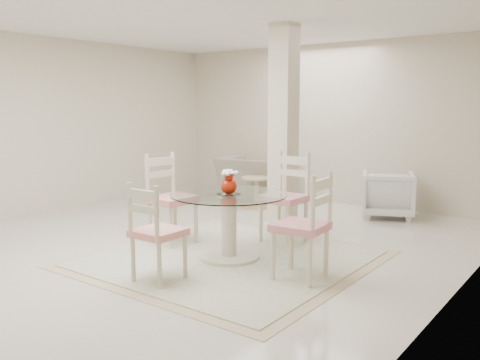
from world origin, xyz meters
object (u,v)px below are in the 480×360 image
Objects in this scene: recliner_taupe at (256,178)px; column at (283,129)px; dining_chair_west at (168,191)px; armchair_white at (388,194)px; dining_table at (229,226)px; dining_chair_east at (308,219)px; side_table at (256,194)px; dining_chair_south at (153,225)px; dining_chair_north at (287,190)px; red_vase at (229,182)px.

column is at bearing 121.33° from recliner_taupe.
armchair_white is at bearing -21.84° from dining_chair_west.
dining_table is at bearing -80.44° from column.
side_table is (-2.39, 2.59, -0.37)m from dining_chair_east.
dining_table is 1.05m from dining_chair_east.
dining_chair_east is (1.27, -1.60, -0.74)m from column.
armchair_white is at bearing -176.29° from dining_chair_east.
dining_chair_west is at bearing 38.56° from armchair_white.
side_table is at bearing -141.10° from dining_chair_east.
dining_chair_south is at bearing -95.82° from dining_table.
dining_chair_west reaches higher than dining_table.
dining_table is 1.06m from dining_chair_north.
dining_chair_east is at bearing -5.55° from red_vase.
red_vase is 3.21m from armchair_white.
column is 2.64m from dining_chair_south.
red_vase is at bearing -89.84° from dining_chair_west.
dining_chair_east is at bearing 74.45° from armchair_white.
dining_chair_east is 0.97× the size of recliner_taupe.
dining_chair_west is at bearing 91.57° from recliner_taupe.
dining_chair_south is at bearing -54.69° from dining_chair_east.
dining_chair_west is (-1.02, 0.11, -0.22)m from red_vase.
dining_chair_south is at bearing 57.30° from armchair_white.
column is 1.74m from dining_chair_west.
dining_chair_south is 3.74m from side_table.
armchair_white is (0.85, 1.61, -1.01)m from column.
dining_chair_north is at bearing 84.07° from dining_table.
side_table is at bearing 14.93° from dining_chair_west.
red_vase is 0.22× the size of dining_chair_west.
armchair_white is (0.59, 3.11, -0.02)m from dining_table.
dining_chair_south is (-0.10, -1.01, -0.30)m from red_vase.
dining_chair_north is at bearing 53.74° from armchair_white.
column is at bearing -87.54° from dining_chair_south.
dining_chair_north is 2.05m from dining_chair_south.
armchair_white is (1.62, 3.00, -0.29)m from dining_chair_west.
red_vase is 3.58m from recliner_taupe.
armchair_white is (-0.43, 3.21, -0.26)m from dining_chair_east.
dining_chair_south is (0.15, -2.51, -0.79)m from column.
dining_table is 3.17m from armchair_white.
dining_chair_west reaches higher than armchair_white.
dining_table is at bearing -94.58° from dining_chair_north.
red_vase is (0.00, -0.00, 0.49)m from dining_table.
dining_chair_west reaches higher than dining_chair_south.
dining_table is 1.04m from dining_chair_south.
armchair_white reaches higher than side_table.
dining_chair_south is at bearing -95.87° from red_vase.
recliner_taupe is at bearing -22.17° from armchair_white.
dining_chair_north is at bearing -44.76° from side_table.
dining_table reaches higher than side_table.
dining_chair_south is at bearing -86.60° from column.
recliner_taupe is 2.38m from armchair_white.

